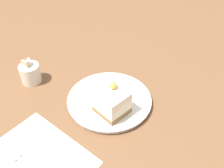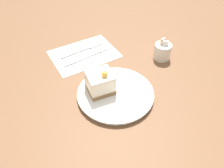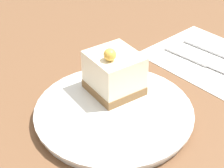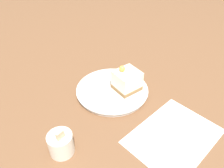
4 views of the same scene
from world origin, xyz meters
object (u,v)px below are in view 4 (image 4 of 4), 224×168
Objects in this scene: plate at (112,90)px; knife at (169,126)px; cake_slice at (127,80)px; sugar_bowl at (61,143)px; fork at (179,145)px.

plate is 1.27× the size of knife.
cake_slice reaches higher than sugar_bowl.
cake_slice is 0.20m from knife.
plate is 0.28m from fork.
knife is at bearing -110.94° from sugar_bowl.
fork is 0.30m from sugar_bowl.
plate is 2.80× the size of cake_slice.
fork is 2.22× the size of sugar_bowl.
cake_slice is 0.45× the size of knife.
sugar_bowl is (-0.09, 0.28, -0.02)m from cake_slice.
knife is 2.33× the size of sugar_bowl.
fork is (-0.28, -0.01, -0.00)m from plate.
sugar_bowl is (-0.11, 0.24, 0.02)m from plate.
fork is (-0.25, 0.03, -0.04)m from cake_slice.
sugar_bowl is at bearing 57.27° from knife.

